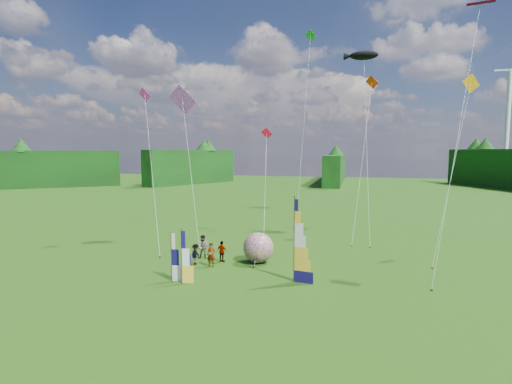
% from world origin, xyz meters
% --- Properties ---
extents(ground, '(220.00, 220.00, 0.00)m').
position_xyz_m(ground, '(0.00, 0.00, 0.00)').
color(ground, '#2D490D').
rests_on(ground, ground).
extents(treeline_ring, '(210.00, 210.00, 8.00)m').
position_xyz_m(treeline_ring, '(0.00, 0.00, 4.00)').
color(treeline_ring, '#105110').
rests_on(treeline_ring, ground).
extents(turbine_right, '(8.00, 1.20, 30.00)m').
position_xyz_m(turbine_right, '(45.00, 102.00, 15.00)').
color(turbine_right, silver).
rests_on(turbine_right, ground).
extents(feather_banner_main, '(1.40, 0.33, 5.22)m').
position_xyz_m(feather_banner_main, '(1.67, 3.09, 2.61)').
color(feather_banner_main, '#150E4F').
rests_on(feather_banner_main, ground).
extents(side_banner_left, '(0.92, 0.34, 3.30)m').
position_xyz_m(side_banner_left, '(-5.00, 1.11, 1.65)').
color(side_banner_left, yellow).
rests_on(side_banner_left, ground).
extents(side_banner_far, '(0.92, 0.16, 3.07)m').
position_xyz_m(side_banner_far, '(-5.79, 1.36, 1.54)').
color(side_banner_far, white).
rests_on(side_banner_far, ground).
extents(bol_inflatable, '(2.29, 2.29, 2.22)m').
position_xyz_m(bol_inflatable, '(-1.52, 6.79, 1.11)').
color(bol_inflatable, '#1E1496').
rests_on(bol_inflatable, ground).
extents(spectator_a, '(0.66, 0.47, 1.69)m').
position_xyz_m(spectator_a, '(-4.50, 4.94, 0.84)').
color(spectator_a, '#66594C').
rests_on(spectator_a, ground).
extents(spectator_b, '(0.91, 0.51, 1.81)m').
position_xyz_m(spectator_b, '(-5.84, 6.86, 0.91)').
color(spectator_b, '#66594C').
rests_on(spectator_b, ground).
extents(spectator_c, '(0.43, 1.00, 1.51)m').
position_xyz_m(spectator_c, '(-5.77, 5.17, 0.75)').
color(spectator_c, '#66594C').
rests_on(spectator_c, ground).
extents(spectator_d, '(0.99, 0.66, 1.57)m').
position_xyz_m(spectator_d, '(-4.16, 6.29, 0.79)').
color(spectator_d, '#66594C').
rests_on(spectator_d, ground).
extents(camp_chair, '(0.77, 0.77, 1.14)m').
position_xyz_m(camp_chair, '(-5.71, 3.23, 0.57)').
color(camp_chair, '#110D47').
rests_on(camp_chair, ground).
extents(kite_whale, '(8.27, 15.98, 20.34)m').
position_xyz_m(kite_whale, '(6.21, 19.51, 10.17)').
color(kite_whale, black).
rests_on(kite_whale, ground).
extents(kite_rainbow_delta, '(8.70, 10.31, 15.38)m').
position_xyz_m(kite_rainbow_delta, '(-9.14, 12.25, 7.69)').
color(kite_rainbow_delta, '#FF315E').
rests_on(kite_rainbow_delta, ground).
extents(kite_parafoil, '(11.21, 13.28, 20.33)m').
position_xyz_m(kite_parafoil, '(11.63, 7.29, 10.16)').
color(kite_parafoil, '#BA0019').
rests_on(kite_parafoil, ground).
extents(small_kite_red, '(6.18, 12.49, 11.11)m').
position_xyz_m(small_kite_red, '(-3.11, 16.08, 5.56)').
color(small_kite_red, red).
rests_on(small_kite_red, ground).
extents(small_kite_orange, '(7.34, 10.23, 16.08)m').
position_xyz_m(small_kite_orange, '(5.85, 17.28, 8.04)').
color(small_kite_orange, '#FF3904').
rests_on(small_kite_orange, ground).
extents(small_kite_yellow, '(8.84, 10.68, 14.82)m').
position_xyz_m(small_kite_yellow, '(12.32, 11.51, 7.41)').
color(small_kite_yellow, '#FFA606').
rests_on(small_kite_yellow, ground).
extents(small_kite_pink, '(7.57, 9.15, 14.41)m').
position_xyz_m(small_kite_pink, '(-11.43, 9.44, 7.21)').
color(small_kite_pink, '#DF34A6').
rests_on(small_kite_pink, ground).
extents(small_kite_green, '(4.63, 11.42, 22.70)m').
position_xyz_m(small_kite_green, '(-0.32, 22.52, 11.35)').
color(small_kite_green, '#0FAA1D').
rests_on(small_kite_green, ground).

